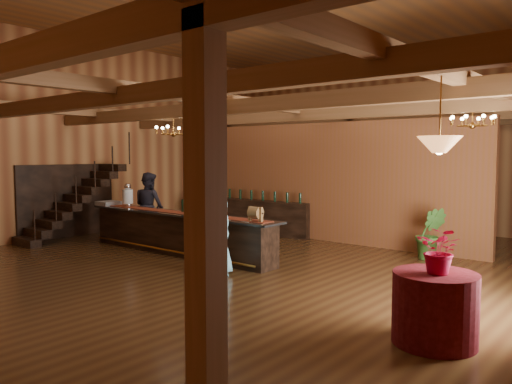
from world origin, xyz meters
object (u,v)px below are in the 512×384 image
Objects in this scene: pendant_lamp at (439,144)px; bartender at (214,214)px; raffle_drum at (255,213)px; round_table at (435,308)px; chandelier_right at (472,121)px; tasting_bar at (178,233)px; staff_second at (149,206)px; beverage_dispenser at (128,195)px; backbar_shelf at (257,217)px; guest at (218,234)px; floor_plant at (430,233)px; chandelier_left at (174,130)px.

bartender is (-6.17, 2.46, -1.54)m from pendant_lamp.
pendant_lamp is (4.17, -1.62, 1.28)m from raffle_drum.
chandelier_right reaches higher than round_table.
staff_second is (-2.04, 0.79, 0.42)m from tasting_bar.
beverage_dispenser is at bearing 168.65° from pendant_lamp.
guest is at bearing -66.16° from backbar_shelf.
round_table is 0.58× the size of bartender.
tasting_bar is at bearing -1.30° from beverage_dispenser.
bartender is (0.84, -2.62, 0.38)m from backbar_shelf.
tasting_bar is 16.72× the size of raffle_drum.
pendant_lamp is 5.38m from floor_plant.
pendant_lamp is at bearing -78.59° from chandelier_right.
beverage_dispenser is 0.33× the size of staff_second.
chandelier_right reaches higher than backbar_shelf.
bartender is 1.10× the size of guest.
floor_plant is (6.75, 2.27, -0.33)m from staff_second.
guest is (4.06, -0.90, -0.45)m from beverage_dispenser.
bartender is 2.42m from guest.
backbar_shelf is 8.87m from pendant_lamp.
pendant_lamp is at bearing -11.35° from beverage_dispenser.
tasting_bar is 5.66× the size of round_table.
round_table is at bearing 0.00° from pendant_lamp.
chandelier_right is 0.47× the size of bartender.
chandelier_right reaches higher than guest.
pendant_lamp is (8.48, -1.70, 1.17)m from beverage_dispenser.
chandelier_left is 6.19m from chandelier_right.
backbar_shelf is 3.39× the size of round_table.
guest is (-4.42, 0.81, -1.62)m from pendant_lamp.
staff_second is (-0.10, 0.75, -0.33)m from beverage_dispenser.
staff_second is (-7.81, -1.36, -2.00)m from chandelier_right.
chandelier_left reaches higher than backbar_shelf.
bartender is at bearing 151.27° from guest.
guest is (1.75, -1.66, -0.08)m from bartender.
tasting_bar is at bearing 87.07° from bartender.
chandelier_right is (5.77, 2.15, 2.42)m from tasting_bar.
backbar_shelf is at bearing 144.07° from round_table.
pendant_lamp is at bearing 167.24° from staff_second.
staff_second reaches higher than round_table.
chandelier_right is at bearing 21.18° from chandelier_left.
raffle_drum is 4.49m from staff_second.
chandelier_left is at bearing 166.50° from pendant_lamp.
round_table is 0.88× the size of floor_plant.
tasting_bar is at bearing 172.74° from guest.
raffle_drum reaches higher than tasting_bar.
round_table is 0.64× the size of guest.
pendant_lamp is at bearing 4.30° from guest.
staff_second is (-2.04, 0.88, -1.92)m from chandelier_left.
backbar_shelf is 4.25m from chandelier_left.
bartender is at bearing 65.61° from tasting_bar.
beverage_dispenser is at bearing -177.79° from guest.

